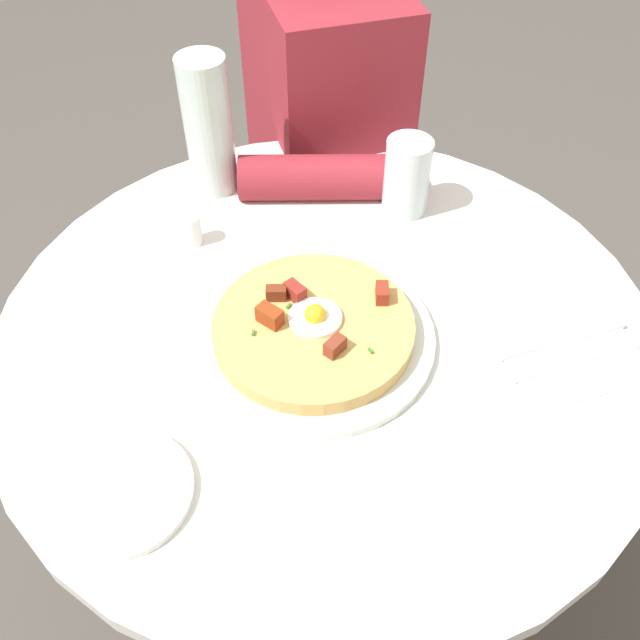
# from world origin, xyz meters

# --- Properties ---
(ground_plane) EXTENTS (6.00, 6.00, 0.00)m
(ground_plane) POSITION_xyz_m (0.00, 0.00, 0.00)
(ground_plane) COLOR #4C4742
(dining_table) EXTENTS (0.86, 0.86, 0.70)m
(dining_table) POSITION_xyz_m (0.00, 0.00, 0.54)
(dining_table) COLOR silver
(dining_table) RESTS_ON ground_plane
(person_seated) EXTENTS (0.53, 0.35, 1.14)m
(person_seated) POSITION_xyz_m (0.53, -0.15, 0.51)
(person_seated) COLOR #2D2D33
(person_seated) RESTS_ON ground_plane
(pizza_plate) EXTENTS (0.31, 0.31, 0.01)m
(pizza_plate) POSITION_xyz_m (-0.03, 0.02, 0.71)
(pizza_plate) COLOR silver
(pizza_plate) RESTS_ON dining_table
(breakfast_pizza) EXTENTS (0.25, 0.25, 0.05)m
(breakfast_pizza) POSITION_xyz_m (-0.03, 0.02, 0.73)
(breakfast_pizza) COLOR tan
(breakfast_pizza) RESTS_ON pizza_plate
(bread_plate) EXTENTS (0.15, 0.15, 0.01)m
(bread_plate) POSITION_xyz_m (-0.18, 0.28, 0.71)
(bread_plate) COLOR white
(bread_plate) RESTS_ON dining_table
(napkin) EXTENTS (0.15, 0.17, 0.00)m
(napkin) POSITION_xyz_m (-0.14, -0.28, 0.71)
(napkin) COLOR white
(napkin) RESTS_ON dining_table
(fork) EXTENTS (0.02, 0.18, 0.00)m
(fork) POSITION_xyz_m (-0.12, -0.28, 0.71)
(fork) COLOR silver
(fork) RESTS_ON napkin
(knife) EXTENTS (0.02, 0.18, 0.00)m
(knife) POSITION_xyz_m (-0.16, -0.28, 0.71)
(knife) COLOR silver
(knife) RESTS_ON napkin
(water_glass) EXTENTS (0.07, 0.07, 0.12)m
(water_glass) POSITION_xyz_m (0.19, -0.18, 0.76)
(water_glass) COLOR silver
(water_glass) RESTS_ON dining_table
(water_bottle) EXTENTS (0.07, 0.07, 0.21)m
(water_bottle) POSITION_xyz_m (0.33, 0.08, 0.81)
(water_bottle) COLOR silver
(water_bottle) RESTS_ON dining_table
(salt_shaker) EXTENTS (0.03, 0.03, 0.05)m
(salt_shaker) POSITION_xyz_m (0.21, 0.14, 0.73)
(salt_shaker) COLOR white
(salt_shaker) RESTS_ON dining_table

